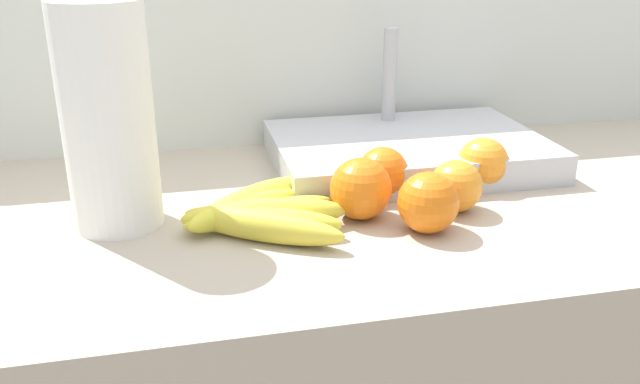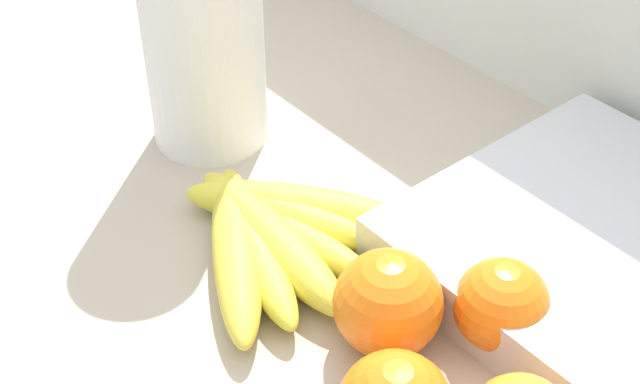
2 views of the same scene
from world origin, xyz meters
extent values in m
cube|color=silver|center=(0.00, 0.33, 0.65)|extent=(2.16, 0.06, 1.30)
ellipsoid|color=gold|center=(-0.09, -0.09, 0.95)|extent=(0.21, 0.15, 0.04)
ellipsoid|color=yellow|center=(-0.08, -0.08, 0.95)|extent=(0.21, 0.10, 0.04)
ellipsoid|color=gold|center=(-0.08, -0.06, 0.95)|extent=(0.22, 0.06, 0.04)
ellipsoid|color=gold|center=(-0.08, -0.05, 0.95)|extent=(0.21, 0.08, 0.03)
ellipsoid|color=gold|center=(-0.10, -0.04, 0.95)|extent=(0.17, 0.11, 0.04)
ellipsoid|color=yellow|center=(-0.09, -0.02, 0.95)|extent=(0.19, 0.16, 0.04)
sphere|color=orange|center=(0.10, 0.02, 0.97)|extent=(0.07, 0.07, 0.07)
sphere|color=orange|center=(0.05, -0.05, 0.98)|extent=(0.08, 0.08, 0.08)
cylinder|color=white|center=(-0.26, 0.00, 1.08)|extent=(0.11, 0.11, 0.29)
camera|label=1|loc=(-0.18, -0.85, 1.30)|focal=37.68mm
camera|label=2|loc=(0.37, -0.38, 1.45)|focal=49.62mm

